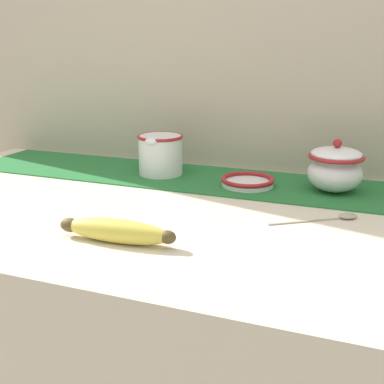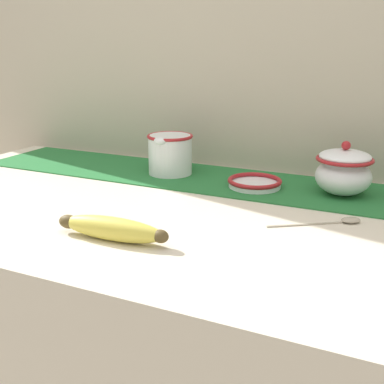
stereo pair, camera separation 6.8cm
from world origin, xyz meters
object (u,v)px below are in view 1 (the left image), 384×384
cream_pitcher (161,153)px  sugar_bowl (335,168)px  small_dish (248,181)px  spoon (341,217)px  banana (116,231)px

cream_pitcher → sugar_bowl: bearing=-0.1°
small_dish → spoon: (0.22, -0.15, -0.01)m
spoon → cream_pitcher: bearing=125.2°
small_dish → banana: banana is taller
sugar_bowl → small_dish: (-0.19, -0.03, -0.04)m
small_dish → banana: (-0.12, -0.40, 0.01)m
small_dish → spoon: small_dish is taller
cream_pitcher → sugar_bowl: 0.43m
small_dish → spoon: bearing=-34.0°
banana → small_dish: bearing=72.8°
banana → spoon: (0.35, 0.25, -0.02)m
cream_pitcher → spoon: (0.46, -0.18, -0.05)m
sugar_bowl → cream_pitcher: bearing=179.9°
sugar_bowl → banana: (-0.32, -0.43, -0.04)m
cream_pitcher → small_dish: cream_pitcher is taller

